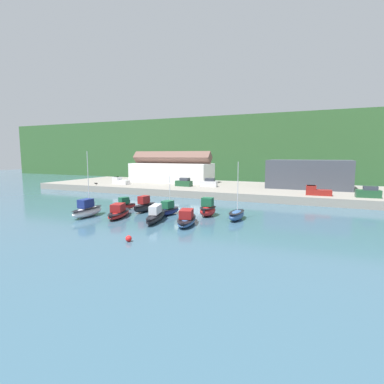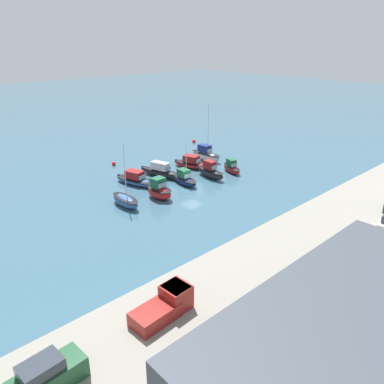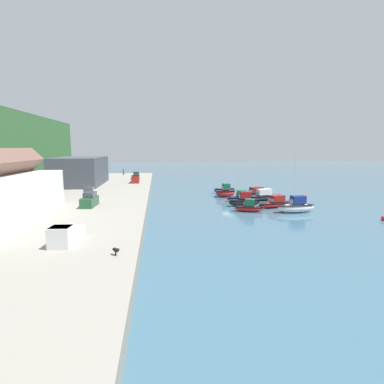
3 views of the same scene
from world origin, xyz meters
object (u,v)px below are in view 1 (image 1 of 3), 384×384
at_px(moored_boat_0, 125,205).
at_px(moored_boat_7, 156,215).
at_px(parked_car_1, 369,193).
at_px(moored_boat_1, 145,206).
at_px(moored_boat_6, 119,212).
at_px(pickup_truck_1, 120,181).
at_px(moored_boat_2, 168,210).
at_px(moored_boat_8, 187,219).
at_px(parked_car_0, 209,183).
at_px(dog_on_quay, 96,183).
at_px(mooring_buoy_0, 129,239).
at_px(parked_car_2, 184,183).
at_px(moored_boat_3, 208,209).
at_px(moored_boat_5, 87,210).
at_px(pickup_truck_0, 316,191).
at_px(moored_boat_4, 237,215).

distance_m(moored_boat_0, moored_boat_7, 11.41).
bearing_deg(parked_car_1, moored_boat_7, 128.76).
relative_size(moored_boat_1, moored_boat_6, 0.75).
bearing_deg(pickup_truck_1, moored_boat_2, -126.96).
relative_size(moored_boat_2, parked_car_1, 1.42).
xyz_separation_m(moored_boat_7, moored_boat_8, (4.86, -0.03, -0.11)).
xyz_separation_m(moored_boat_7, parked_car_0, (-4.09, 32.76, 1.66)).
bearing_deg(dog_on_quay, moored_boat_6, -176.92).
height_order(dog_on_quay, mooring_buoy_0, dog_on_quay).
height_order(parked_car_0, parked_car_2, same).
distance_m(moored_boat_8, parked_car_2, 34.83).
height_order(moored_boat_3, parked_car_0, parked_car_0).
distance_m(moored_boat_0, mooring_buoy_0, 20.21).
distance_m(moored_boat_5, pickup_truck_0, 42.64).
bearing_deg(parked_car_1, moored_boat_5, 121.44).
xyz_separation_m(moored_boat_7, dog_on_quay, (-32.40, 24.44, 1.20)).
distance_m(moored_boat_6, dog_on_quay, 35.58).
height_order(moored_boat_3, moored_boat_6, moored_boat_3).
relative_size(moored_boat_3, mooring_buoy_0, 6.17).
bearing_deg(moored_boat_2, moored_boat_4, 10.70).
bearing_deg(moored_boat_1, pickup_truck_0, 42.60).
distance_m(moored_boat_5, mooring_buoy_0, 16.19).
bearing_deg(moored_boat_6, moored_boat_4, 0.32).
bearing_deg(moored_boat_6, moored_boat_7, -17.51).
bearing_deg(moored_boat_3, moored_boat_5, -157.61).
xyz_separation_m(moored_boat_6, mooring_buoy_0, (9.06, -10.16, -0.41)).
height_order(parked_car_0, dog_on_quay, parked_car_0).
bearing_deg(pickup_truck_1, moored_boat_0, -136.93).
bearing_deg(parked_car_0, dog_on_quay, 101.14).
height_order(moored_boat_1, mooring_buoy_0, moored_boat_1).
bearing_deg(pickup_truck_0, moored_boat_3, 140.19).
xyz_separation_m(moored_boat_2, pickup_truck_1, (-28.14, 24.83, 1.59)).
height_order(moored_boat_1, moored_boat_7, moored_boat_1).
xyz_separation_m(moored_boat_3, moored_boat_4, (4.86, -0.91, -0.33)).
relative_size(moored_boat_4, pickup_truck_0, 1.76).
relative_size(moored_boat_7, dog_on_quay, 11.01).
xyz_separation_m(moored_boat_6, pickup_truck_1, (-22.09, 29.58, 1.66)).
bearing_deg(pickup_truck_1, mooring_buoy_0, -137.44).
xyz_separation_m(moored_boat_6, parked_car_2, (-3.68, 31.30, 1.76)).
height_order(moored_boat_0, pickup_truck_0, pickup_truck_0).
xyz_separation_m(moored_boat_1, moored_boat_4, (15.76, 0.07, -0.24)).
bearing_deg(moored_boat_5, moored_boat_6, 16.05).
bearing_deg(mooring_buoy_0, moored_boat_1, 116.78).
bearing_deg(parked_car_1, parked_car_0, 76.71).
relative_size(moored_boat_6, moored_boat_8, 0.95).
bearing_deg(moored_boat_8, dog_on_quay, 131.18).
height_order(parked_car_2, pickup_truck_0, parked_car_2).
xyz_separation_m(parked_car_1, parked_car_2, (-39.92, 4.38, 0.00)).
bearing_deg(moored_boat_5, moored_boat_7, 5.10).
relative_size(moored_boat_0, parked_car_1, 1.11).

